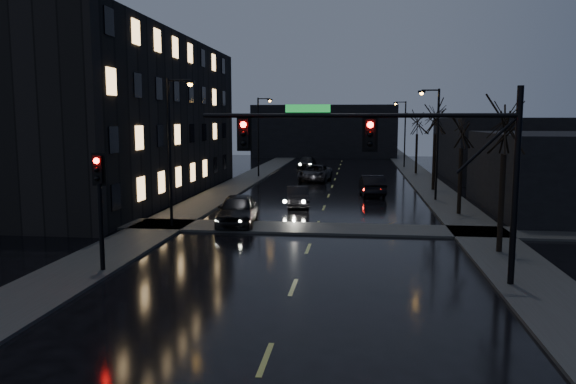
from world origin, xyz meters
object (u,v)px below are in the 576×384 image
(oncoming_car_a, at_px, (238,210))
(oncoming_car_b, at_px, (298,197))
(lead_car, at_px, (372,185))
(oncoming_car_c, at_px, (315,173))
(oncoming_car_d, at_px, (307,163))

(oncoming_car_a, relative_size, oncoming_car_b, 1.24)
(lead_car, bearing_deg, oncoming_car_c, -66.71)
(oncoming_car_c, distance_m, oncoming_car_d, 14.10)
(oncoming_car_c, relative_size, oncoming_car_d, 1.19)
(oncoming_car_c, height_order, lead_car, lead_car)
(oncoming_car_a, height_order, oncoming_car_c, oncoming_car_a)
(oncoming_car_c, bearing_deg, oncoming_car_b, -83.83)
(oncoming_car_c, bearing_deg, oncoming_car_d, 104.61)
(oncoming_car_a, distance_m, lead_car, 15.54)
(oncoming_car_b, relative_size, oncoming_car_c, 0.73)
(oncoming_car_d, bearing_deg, oncoming_car_b, -82.68)
(lead_car, bearing_deg, oncoming_car_d, -78.15)
(lead_car, bearing_deg, oncoming_car_b, 45.74)
(oncoming_car_b, bearing_deg, oncoming_car_d, 86.43)
(oncoming_car_a, xyz_separation_m, lead_car, (7.73, 13.48, -0.07))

